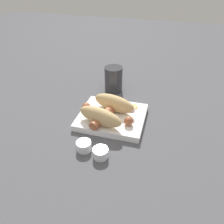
% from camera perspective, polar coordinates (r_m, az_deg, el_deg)
% --- Properties ---
extents(ground_plane, '(3.00, 3.00, 0.00)m').
position_cam_1_polar(ground_plane, '(0.76, -0.00, -1.98)').
color(ground_plane, '#4C4C51').
extents(food_tray, '(0.22, 0.19, 0.02)m').
position_cam_1_polar(food_tray, '(0.75, -0.00, -1.31)').
color(food_tray, white).
rests_on(food_tray, ground_plane).
extents(bread_roll, '(0.18, 0.17, 0.06)m').
position_cam_1_polar(bread_roll, '(0.72, -1.22, 0.67)').
color(bread_roll, tan).
rests_on(bread_roll, food_tray).
extents(sausage, '(0.19, 0.17, 0.03)m').
position_cam_1_polar(sausage, '(0.72, -1.42, -0.34)').
color(sausage, '#9E5638').
rests_on(sausage, food_tray).
extents(pickled_veggies, '(0.07, 0.06, 0.01)m').
position_cam_1_polar(pickled_veggies, '(0.77, 3.79, 1.07)').
color(pickled_veggies, orange).
rests_on(pickled_veggies, food_tray).
extents(condiment_cup_near, '(0.04, 0.04, 0.03)m').
position_cam_1_polar(condiment_cup_near, '(0.65, -7.34, -8.87)').
color(condiment_cup_near, white).
rests_on(condiment_cup_near, ground_plane).
extents(condiment_cup_far, '(0.04, 0.04, 0.03)m').
position_cam_1_polar(condiment_cup_far, '(0.62, -3.01, -10.75)').
color(condiment_cup_far, white).
rests_on(condiment_cup_far, ground_plane).
extents(drink_glass, '(0.07, 0.07, 0.10)m').
position_cam_1_polar(drink_glass, '(0.90, 0.40, 8.55)').
color(drink_glass, '#333338').
rests_on(drink_glass, ground_plane).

